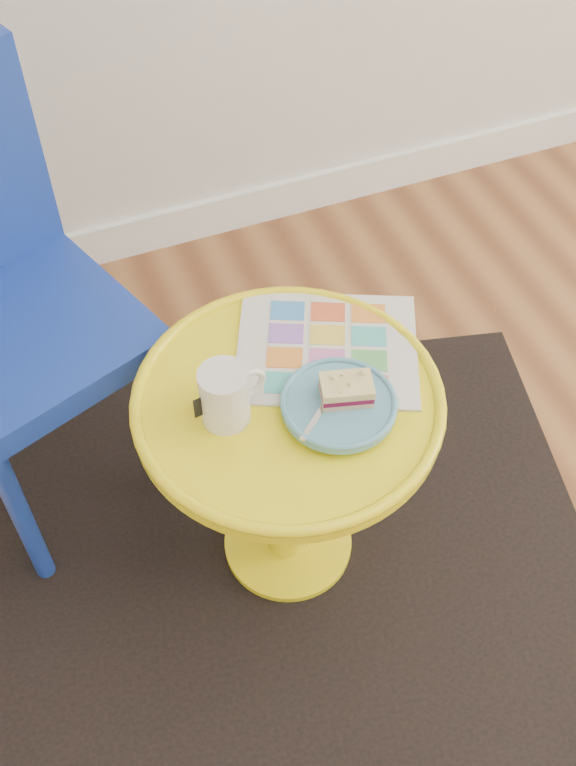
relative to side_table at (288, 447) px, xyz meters
name	(u,v)px	position (x,y,z in m)	size (l,w,h in m)	color
room_walls	(188,541)	(-0.21, 0.06, -0.31)	(4.00, 4.00, 4.00)	silver
rug	(288,544)	(0.00, 0.00, -0.36)	(1.30, 1.10, 0.01)	black
side_table	(288,447)	(0.00, 0.00, 0.00)	(0.54, 0.54, 0.51)	yellow
newspaper	(327,348)	(0.11, 0.08, 0.15)	(0.32, 0.27, 0.01)	silver
mug	(226,394)	(-0.11, 0.00, 0.20)	(0.12, 0.08, 0.11)	silver
plate	(339,405)	(0.07, -0.06, 0.16)	(0.20, 0.20, 0.02)	#5597B5
cake_slice	(347,390)	(0.08, -0.06, 0.19)	(0.10, 0.08, 0.04)	#D3BC8C
fork	(323,407)	(0.04, -0.06, 0.17)	(0.12, 0.10, 0.00)	silver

